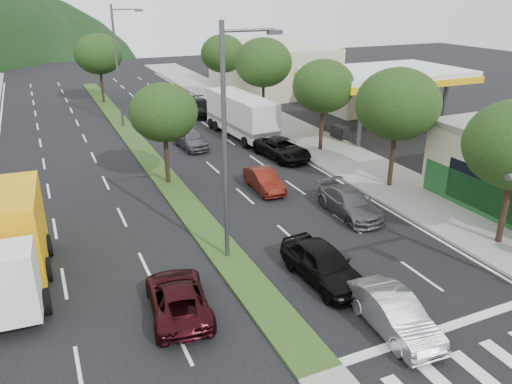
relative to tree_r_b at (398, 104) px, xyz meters
name	(u,v)px	position (x,y,z in m)	size (l,w,h in m)	color
ground	(321,375)	(-12.00, -12.00, -5.04)	(160.00, 160.00, 0.00)	black
sidewalk_right	(294,133)	(0.50, 13.00, -4.96)	(5.00, 90.00, 0.15)	gray
median	(135,141)	(-12.00, 16.00, -4.98)	(1.60, 56.00, 0.12)	#243B15
gas_canopy	(386,77)	(7.00, 10.00, -0.39)	(12.20, 8.20, 5.25)	silver
bldg_right_far	(271,67)	(7.50, 32.00, -2.44)	(10.00, 16.00, 5.20)	#C0BB98
tree_r_b	(398,104)	(0.00, 0.00, 0.00)	(4.80, 4.80, 6.94)	black
tree_r_c	(323,86)	(0.00, 8.00, -0.29)	(4.40, 4.40, 6.48)	black
tree_r_d	(263,63)	(0.00, 18.00, 0.14)	(5.00, 5.00, 7.17)	black
tree_r_e	(223,54)	(0.00, 28.00, -0.14)	(4.60, 4.60, 6.71)	black
tree_med_near	(164,113)	(-12.00, 6.00, -0.61)	(4.00, 4.00, 6.02)	black
tree_med_far	(98,54)	(-12.00, 32.00, -0.03)	(4.80, 4.80, 6.94)	black
streetlight_near	(229,135)	(-11.79, -4.00, 0.55)	(2.60, 0.25, 10.00)	#47494C
streetlight_mid	(119,61)	(-11.79, 21.00, 0.55)	(2.60, 0.25, 10.00)	#47494C
sedan_silver	(394,314)	(-8.60, -11.14, -4.35)	(1.44, 4.14, 1.36)	#ABADB2
suv_maroon	(178,298)	(-15.10, -7.04, -4.42)	(2.06, 4.46, 1.24)	black
car_queue_a	(323,264)	(-9.13, -7.34, -4.27)	(1.82, 4.52, 1.54)	black
car_queue_b	(350,203)	(-4.47, -2.34, -4.36)	(1.89, 4.65, 1.35)	#49494E
car_queue_c	(264,180)	(-7.08, 2.66, -4.41)	(1.32, 3.78, 1.25)	#55150E
car_queue_d	(282,149)	(-3.35, 7.66, -4.34)	(2.30, 4.98, 1.38)	black
car_queue_e	(191,139)	(-8.48, 12.66, -4.33)	(1.66, 4.13, 1.41)	#494A4E
car_queue_f	(201,107)	(-4.39, 22.57, -4.31)	(2.04, 5.01, 1.46)	black
box_truck	(8,245)	(-20.59, -2.31, -3.34)	(3.24, 7.44, 3.59)	silver
motorhome	(241,115)	(-3.75, 14.17, -3.28)	(3.15, 8.72, 3.29)	silver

